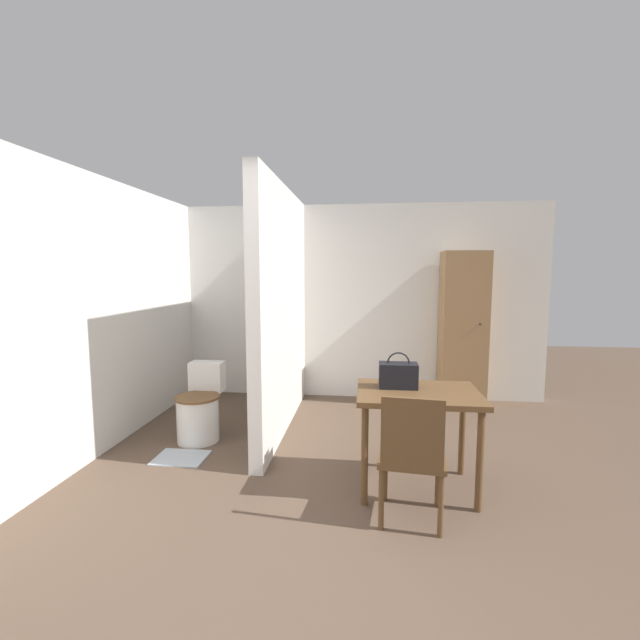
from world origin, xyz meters
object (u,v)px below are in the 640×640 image
object	(u,v)px
wooden_chair	(412,453)
toilet	(200,409)
handbag	(398,375)
wooden_cabinet	(463,330)
dining_table	(418,405)

from	to	relation	value
wooden_chair	toilet	bearing A→B (deg)	153.63
wooden_chair	handbag	distance (m)	0.68
wooden_chair	toilet	size ratio (longest dim) A/B	1.21
wooden_chair	handbag	size ratio (longest dim) A/B	3.04
wooden_cabinet	wooden_chair	bearing A→B (deg)	-108.23
toilet	handbag	world-z (taller)	handbag
handbag	wooden_cabinet	bearing A→B (deg)	66.00
dining_table	handbag	xyz separation A→B (m)	(-0.14, 0.08, 0.21)
wooden_chair	wooden_cabinet	distance (m)	2.80
dining_table	wooden_chair	world-z (taller)	wooden_chair
toilet	handbag	size ratio (longest dim) A/B	2.50
dining_table	toilet	world-z (taller)	dining_table
dining_table	wooden_cabinet	xyz separation A→B (m)	(0.77, 2.15, 0.29)
wooden_chair	wooden_cabinet	world-z (taller)	wooden_cabinet
dining_table	wooden_cabinet	distance (m)	2.30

